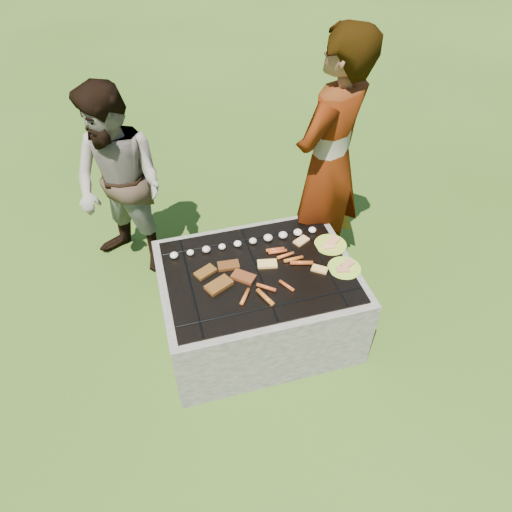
{
  "coord_description": "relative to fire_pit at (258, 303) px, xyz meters",
  "views": [
    {
      "loc": [
        -0.58,
        -2.05,
        2.75
      ],
      "look_at": [
        0.0,
        0.05,
        0.7
      ],
      "focal_mm": 32.0,
      "sensor_mm": 36.0,
      "label": 1
    }
  ],
  "objects": [
    {
      "name": "bystander",
      "position": [
        -0.8,
        0.98,
        0.5
      ],
      "size": [
        0.96,
        0.95,
        1.56
      ],
      "primitive_type": "imported",
      "rotation": [
        0.0,
        0.0,
        -0.76
      ],
      "color": "#9F9284",
      "rests_on": "ground"
    },
    {
      "name": "plate_far",
      "position": [
        0.56,
        0.11,
        0.33
      ],
      "size": [
        0.28,
        0.28,
        0.03
      ],
      "color": "gold",
      "rests_on": "fire_pit"
    },
    {
      "name": "lawn",
      "position": [
        0.0,
        0.0,
        -0.28
      ],
      "size": [
        60.0,
        60.0,
        0.0
      ],
      "primitive_type": "plane",
      "color": "#294912",
      "rests_on": "ground"
    },
    {
      "name": "bread_on_grate",
      "position": [
        0.24,
        0.05,
        0.34
      ],
      "size": [
        0.45,
        0.41,
        0.02
      ],
      "color": "#F9DC7F",
      "rests_on": "fire_pit"
    },
    {
      "name": "fire_pit",
      "position": [
        0.0,
        0.0,
        0.0
      ],
      "size": [
        1.3,
        1.0,
        0.62
      ],
      "color": "#A39C90",
      "rests_on": "ground"
    },
    {
      "name": "mushrooms",
      "position": [
        0.03,
        0.28,
        0.35
      ],
      "size": [
        1.06,
        0.06,
        0.04
      ],
      "color": "silver",
      "rests_on": "fire_pit"
    },
    {
      "name": "cook",
      "position": [
        0.69,
        0.57,
        0.69
      ],
      "size": [
        0.85,
        0.78,
        1.94
      ],
      "primitive_type": "imported",
      "rotation": [
        0.0,
        0.0,
        3.75
      ],
      "color": "#A6988A",
      "rests_on": "ground"
    },
    {
      "name": "sausages",
      "position": [
        0.12,
        -0.06,
        0.34
      ],
      "size": [
        0.57,
        0.5,
        0.03
      ],
      "color": "orange",
      "rests_on": "fire_pit"
    },
    {
      "name": "pork_slabs",
      "position": [
        -0.23,
        -0.0,
        0.34
      ],
      "size": [
        0.39,
        0.29,
        0.02
      ],
      "color": "#9C621C",
      "rests_on": "fire_pit"
    },
    {
      "name": "plate_near",
      "position": [
        0.56,
        -0.13,
        0.33
      ],
      "size": [
        0.28,
        0.28,
        0.03
      ],
      "color": "#DCFF3C",
      "rests_on": "fire_pit"
    }
  ]
}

